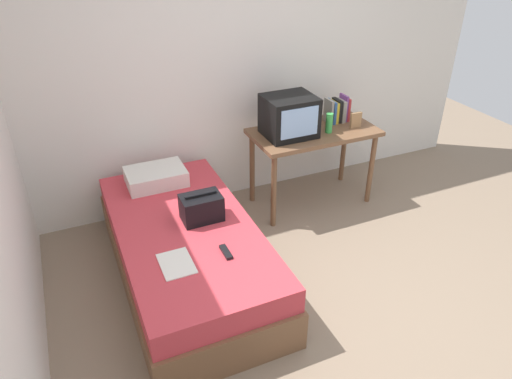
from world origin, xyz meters
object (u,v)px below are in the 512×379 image
object	(u,v)px
bed	(187,252)
book_row	(337,110)
water_bottle	(329,123)
pillow	(156,177)
magazine	(176,264)
remote_dark	(226,252)
desk	(313,140)
tv	(289,116)
picture_frame	(356,120)
handbag	(201,208)

from	to	relation	value
bed	book_row	xyz separation A→B (m)	(1.74, 0.72, 0.62)
water_bottle	pillow	bearing A→B (deg)	173.76
magazine	remote_dark	world-z (taller)	remote_dark
desk	magazine	size ratio (longest dim) A/B	4.00
tv	desk	bearing A→B (deg)	-0.96
desk	magazine	distance (m)	1.91
desk	picture_frame	world-z (taller)	picture_frame
picture_frame	handbag	xyz separation A→B (m)	(-1.67, -0.49, -0.24)
book_row	remote_dark	world-z (taller)	book_row
desk	remote_dark	distance (m)	1.66
pillow	remote_dark	bearing A→B (deg)	-79.79
water_bottle	handbag	bearing A→B (deg)	-160.25
book_row	pillow	xyz separation A→B (m)	(-1.78, -0.03, -0.31)
desk	pillow	distance (m)	1.48
tv	book_row	xyz separation A→B (m)	(0.57, 0.11, -0.07)
remote_dark	water_bottle	bearing A→B (deg)	34.98
picture_frame	desk	bearing A→B (deg)	166.01
desk	handbag	size ratio (longest dim) A/B	3.87
handbag	magazine	bearing A→B (deg)	-126.46
bed	magazine	world-z (taller)	magazine
tv	handbag	distance (m)	1.23
desk	handbag	world-z (taller)	desk
bed	tv	distance (m)	1.50
pillow	magazine	xyz separation A→B (m)	(-0.14, -1.11, -0.06)
handbag	remote_dark	bearing A→B (deg)	-87.89
bed	remote_dark	xyz separation A→B (m)	(0.16, -0.43, 0.26)
water_bottle	handbag	world-z (taller)	water_bottle
water_bottle	book_row	world-z (taller)	book_row
pillow	desk	bearing A→B (deg)	-3.20
desk	picture_frame	bearing A→B (deg)	-13.99
desk	picture_frame	distance (m)	0.43
desk	magazine	xyz separation A→B (m)	(-1.61, -1.02, -0.16)
water_bottle	book_row	bearing A→B (deg)	43.98
desk	tv	xyz separation A→B (m)	(-0.26, 0.00, 0.28)
book_row	handbag	distance (m)	1.76
water_bottle	handbag	xyz separation A→B (m)	(-1.39, -0.50, -0.25)
water_bottle	remote_dark	bearing A→B (deg)	-145.02
magazine	tv	bearing A→B (deg)	37.31
book_row	picture_frame	world-z (taller)	book_row
tv	magazine	distance (m)	1.75
water_bottle	magazine	xyz separation A→B (m)	(-1.71, -0.93, -0.35)
pillow	picture_frame	bearing A→B (deg)	-5.47
bed	remote_dark	world-z (taller)	remote_dark
picture_frame	pillow	world-z (taller)	picture_frame
picture_frame	remote_dark	bearing A→B (deg)	-150.08
book_row	handbag	size ratio (longest dim) A/B	0.83
picture_frame	magazine	bearing A→B (deg)	-155.06
bed	picture_frame	xyz separation A→B (m)	(1.82, 0.52, 0.59)
water_bottle	book_row	xyz separation A→B (m)	(0.21, 0.20, 0.02)
handbag	desk	bearing A→B (deg)	24.50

